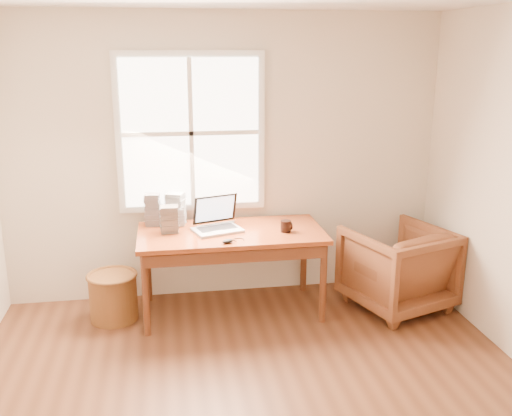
{
  "coord_description": "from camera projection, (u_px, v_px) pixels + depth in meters",
  "views": [
    {
      "loc": [
        -0.54,
        -2.87,
        2.28
      ],
      "look_at": [
        0.19,
        1.65,
        0.99
      ],
      "focal_mm": 40.0,
      "sensor_mm": 36.0,
      "label": 1
    }
  ],
  "objects": [
    {
      "name": "room_shell",
      "position": [
        261.0,
        224.0,
        3.22
      ],
      "size": [
        4.04,
        4.54,
        2.64
      ],
      "color": "brown",
      "rests_on": "ground"
    },
    {
      "name": "desk",
      "position": [
        231.0,
        233.0,
        4.94
      ],
      "size": [
        1.6,
        0.8,
        0.04
      ],
      "primitive_type": "cube",
      "color": "brown",
      "rests_on": "room_shell"
    },
    {
      "name": "armchair",
      "position": [
        397.0,
        268.0,
        5.12
      ],
      "size": [
        1.03,
        1.04,
        0.75
      ],
      "primitive_type": "imported",
      "rotation": [
        0.0,
        0.0,
        3.47
      ],
      "color": "brown",
      "rests_on": "room_shell"
    },
    {
      "name": "wicker_stool",
      "position": [
        113.0,
        297.0,
        4.92
      ],
      "size": [
        0.48,
        0.48,
        0.41
      ],
      "primitive_type": "cylinder",
      "rotation": [
        0.0,
        0.0,
        0.22
      ],
      "color": "brown",
      "rests_on": "room_shell"
    },
    {
      "name": "laptop",
      "position": [
        217.0,
        215.0,
        4.89
      ],
      "size": [
        0.51,
        0.52,
        0.3
      ],
      "primitive_type": null,
      "rotation": [
        0.0,
        0.0,
        0.3
      ],
      "color": "#BABDC1",
      "rests_on": "desk"
    },
    {
      "name": "mouse",
      "position": [
        228.0,
        241.0,
        4.62
      ],
      "size": [
        0.11,
        0.09,
        0.03
      ],
      "primitive_type": "ellipsoid",
      "rotation": [
        0.0,
        0.0,
        0.38
      ],
      "color": "black",
      "rests_on": "desk"
    },
    {
      "name": "coffee_mug",
      "position": [
        286.0,
        226.0,
        4.9
      ],
      "size": [
        0.09,
        0.09,
        0.1
      ],
      "primitive_type": "cylinder",
      "rotation": [
        0.0,
        0.0,
        -0.05
      ],
      "color": "black",
      "rests_on": "desk"
    },
    {
      "name": "cd_stack_a",
      "position": [
        176.0,
        208.0,
        5.09
      ],
      "size": [
        0.19,
        0.18,
        0.29
      ],
      "primitive_type": "cube",
      "rotation": [
        0.0,
        0.0,
        -0.4
      ],
      "color": "silver",
      "rests_on": "desk"
    },
    {
      "name": "cd_stack_b",
      "position": [
        169.0,
        219.0,
        4.88
      ],
      "size": [
        0.15,
        0.14,
        0.23
      ],
      "primitive_type": "cube",
      "rotation": [
        0.0,
        0.0,
        0.05
      ],
      "color": "#28272C",
      "rests_on": "desk"
    },
    {
      "name": "cd_stack_c",
      "position": [
        153.0,
        210.0,
        5.06
      ],
      "size": [
        0.14,
        0.13,
        0.29
      ],
      "primitive_type": "cube",
      "rotation": [
        0.0,
        0.0,
        -0.12
      ],
      "color": "#9898A4",
      "rests_on": "desk"
    },
    {
      "name": "cd_stack_d",
      "position": [
        175.0,
        216.0,
        5.06
      ],
      "size": [
        0.16,
        0.14,
        0.17
      ],
      "primitive_type": "cube",
      "rotation": [
        0.0,
        0.0,
        0.19
      ],
      "color": "silver",
      "rests_on": "desk"
    }
  ]
}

